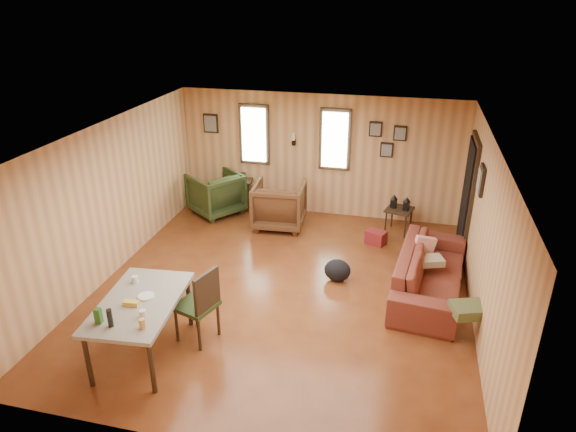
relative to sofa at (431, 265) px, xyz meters
name	(u,v)px	position (x,y,z in m)	size (l,w,h in m)	color
room	(297,211)	(-1.99, -0.19, 0.75)	(5.54, 6.04, 2.44)	brown
sofa	(431,265)	(0.00, 0.00, 0.00)	(2.32, 0.68, 0.91)	maroon
recliner_brown	(279,203)	(-2.76, 1.73, 0.03)	(0.94, 0.88, 0.96)	#512F18
recliner_green	(216,191)	(-4.15, 2.03, 0.01)	(0.90, 0.85, 0.93)	#2D3C1B
end_table	(239,187)	(-3.82, 2.46, -0.02)	(0.65, 0.60, 0.77)	#332417
side_table	(400,208)	(-0.54, 1.98, 0.04)	(0.56, 0.56, 0.73)	#332417
cooler	(376,237)	(-0.90, 1.41, -0.33)	(0.41, 0.36, 0.24)	maroon
backpack	(337,270)	(-1.38, 0.00, -0.28)	(0.45, 0.36, 0.36)	black
sofa_pillows	(446,279)	(0.19, -0.44, 0.05)	(1.00, 1.80, 0.37)	#4C522E
dining_table	(139,306)	(-3.47, -2.30, 0.24)	(1.03, 1.57, 0.98)	gray
dining_chair	(201,302)	(-2.86, -1.87, 0.13)	(0.59, 0.59, 1.04)	#2D3C1B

